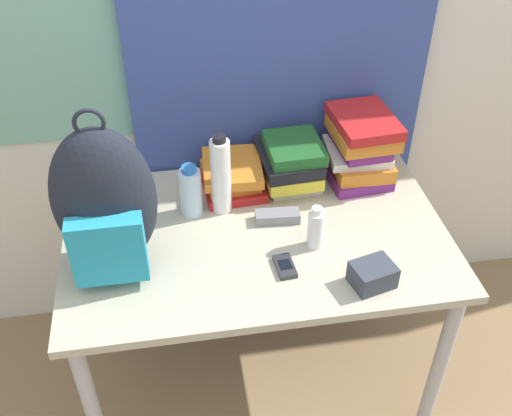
% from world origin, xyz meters
% --- Properties ---
extents(wall_back, '(6.00, 0.06, 2.50)m').
position_xyz_m(wall_back, '(-0.00, 0.89, 1.25)').
color(wall_back, silver).
rests_on(wall_back, ground_plane).
extents(curtain_blue, '(1.08, 0.04, 2.50)m').
position_xyz_m(curtain_blue, '(0.16, 0.83, 1.25)').
color(curtain_blue, '#384C93').
rests_on(curtain_blue, ground_plane).
extents(desk, '(1.27, 0.80, 0.76)m').
position_xyz_m(desk, '(0.00, 0.40, 0.67)').
color(desk, '#B7B299').
rests_on(desk, ground_plane).
extents(backpack, '(0.30, 0.23, 0.54)m').
position_xyz_m(backpack, '(-0.46, 0.32, 0.99)').
color(backpack, '#1E232D').
rests_on(backpack, desk).
extents(book_stack_left, '(0.23, 0.25, 0.11)m').
position_xyz_m(book_stack_left, '(-0.05, 0.65, 0.82)').
color(book_stack_left, red).
rests_on(book_stack_left, desk).
extents(book_stack_center, '(0.23, 0.28, 0.18)m').
position_xyz_m(book_stack_center, '(0.17, 0.66, 0.85)').
color(book_stack_center, silver).
rests_on(book_stack_center, desk).
extents(book_stack_right, '(0.24, 0.28, 0.25)m').
position_xyz_m(book_stack_right, '(0.42, 0.66, 0.89)').
color(book_stack_right, '#6B2370').
rests_on(book_stack_right, desk).
extents(water_bottle, '(0.07, 0.07, 0.19)m').
position_xyz_m(water_bottle, '(-0.20, 0.54, 0.85)').
color(water_bottle, silver).
rests_on(water_bottle, desk).
extents(sports_bottle, '(0.07, 0.07, 0.30)m').
position_xyz_m(sports_bottle, '(-0.10, 0.54, 0.90)').
color(sports_bottle, white).
rests_on(sports_bottle, desk).
extents(sunscreen_bottle, '(0.05, 0.05, 0.16)m').
position_xyz_m(sunscreen_bottle, '(0.18, 0.30, 0.83)').
color(sunscreen_bottle, white).
rests_on(sunscreen_bottle, desk).
extents(cell_phone, '(0.06, 0.11, 0.02)m').
position_xyz_m(cell_phone, '(0.06, 0.21, 0.77)').
color(cell_phone, '#2D2D33').
rests_on(cell_phone, desk).
extents(sunglasses_case, '(0.15, 0.07, 0.04)m').
position_xyz_m(sunglasses_case, '(0.08, 0.45, 0.78)').
color(sunglasses_case, gray).
rests_on(sunglasses_case, desk).
extents(camera_pouch, '(0.14, 0.13, 0.07)m').
position_xyz_m(camera_pouch, '(0.30, 0.11, 0.80)').
color(camera_pouch, '#383D47').
rests_on(camera_pouch, desk).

